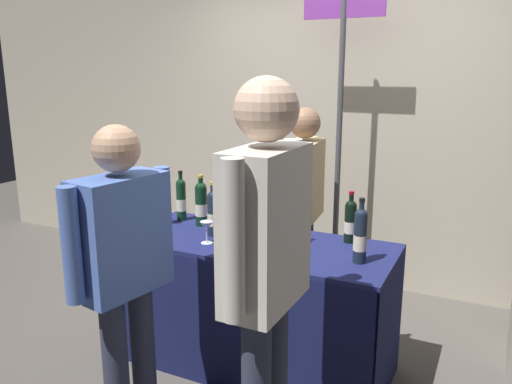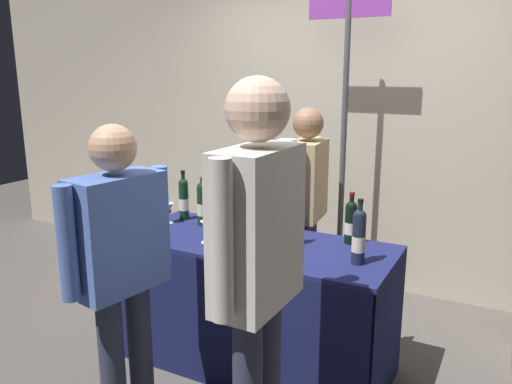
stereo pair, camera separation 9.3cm
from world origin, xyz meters
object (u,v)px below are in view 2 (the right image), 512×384
(wine_glass_near_vendor, at_px, (168,209))
(wine_glass_mid, at_px, (206,227))
(vendor_presenter, at_px, (306,198))
(booth_signpost, at_px, (345,114))
(featured_wine_bottle, at_px, (203,203))
(display_bottle_0, at_px, (359,236))
(taster_foreground_right, at_px, (258,258))
(wine_glass_near_taster, at_px, (256,226))
(tasting_table, at_px, (256,282))

(wine_glass_near_vendor, bearing_deg, wine_glass_mid, -25.69)
(vendor_presenter, distance_m, booth_signpost, 0.74)
(featured_wine_bottle, bearing_deg, booth_signpost, 60.11)
(featured_wine_bottle, bearing_deg, display_bottle_0, -10.44)
(featured_wine_bottle, bearing_deg, vendor_presenter, 48.37)
(taster_foreground_right, bearing_deg, featured_wine_bottle, 43.15)
(wine_glass_near_taster, height_order, booth_signpost, booth_signpost)
(wine_glass_mid, distance_m, wine_glass_near_taster, 0.29)
(featured_wine_bottle, distance_m, display_bottle_0, 1.11)
(featured_wine_bottle, bearing_deg, wine_glass_near_taster, -19.83)
(wine_glass_mid, distance_m, taster_foreground_right, 1.02)
(wine_glass_near_vendor, bearing_deg, taster_foreground_right, -38.79)
(vendor_presenter, distance_m, taster_foreground_right, 1.63)
(vendor_presenter, relative_size, booth_signpost, 0.65)
(wine_glass_mid, height_order, taster_foreground_right, taster_foreground_right)
(wine_glass_mid, bearing_deg, taster_foreground_right, -45.14)
(wine_glass_near_taster, distance_m, vendor_presenter, 0.73)
(display_bottle_0, height_order, wine_glass_mid, display_bottle_0)
(tasting_table, distance_m, featured_wine_bottle, 0.63)
(tasting_table, height_order, vendor_presenter, vendor_presenter)
(wine_glass_near_vendor, relative_size, vendor_presenter, 0.09)
(vendor_presenter, height_order, taster_foreground_right, taster_foreground_right)
(wine_glass_near_vendor, xyz_separation_m, taster_foreground_right, (1.15, -0.93, 0.18))
(taster_foreground_right, bearing_deg, booth_signpost, 9.80)
(wine_glass_mid, xyz_separation_m, booth_signpost, (0.37, 1.32, 0.57))
(wine_glass_near_vendor, bearing_deg, display_bottle_0, -5.32)
(tasting_table, relative_size, wine_glass_near_taster, 11.33)
(wine_glass_mid, distance_m, booth_signpost, 1.49)
(taster_foreground_right, bearing_deg, tasting_table, 28.68)
(wine_glass_near_taster, xyz_separation_m, vendor_presenter, (0.01, 0.73, 0.01))
(featured_wine_bottle, relative_size, wine_glass_near_vendor, 2.48)
(tasting_table, xyz_separation_m, wine_glass_near_taster, (0.02, -0.03, 0.36))
(booth_signpost, bearing_deg, display_bottle_0, -67.79)
(wine_glass_near_vendor, distance_m, wine_glass_mid, 0.49)
(featured_wine_bottle, xyz_separation_m, vendor_presenter, (0.49, 0.56, -0.04))
(tasting_table, relative_size, taster_foreground_right, 0.91)
(wine_glass_near_taster, bearing_deg, taster_foreground_right, -61.72)
(featured_wine_bottle, relative_size, booth_signpost, 0.14)
(display_bottle_0, relative_size, wine_glass_mid, 2.64)
(featured_wine_bottle, xyz_separation_m, wine_glass_near_vendor, (-0.23, -0.08, -0.05))
(wine_glass_near_vendor, height_order, booth_signpost, booth_signpost)
(featured_wine_bottle, distance_m, taster_foreground_right, 1.37)
(booth_signpost, bearing_deg, taster_foreground_right, -80.67)
(tasting_table, height_order, taster_foreground_right, taster_foreground_right)
(display_bottle_0, height_order, wine_glass_near_taster, display_bottle_0)
(display_bottle_0, distance_m, wine_glass_mid, 0.88)
(tasting_table, relative_size, display_bottle_0, 4.64)
(wine_glass_near_taster, distance_m, taster_foreground_right, 0.96)
(display_bottle_0, xyz_separation_m, wine_glass_near_taster, (-0.62, 0.03, -0.05))
(display_bottle_0, height_order, wine_glass_near_vendor, display_bottle_0)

